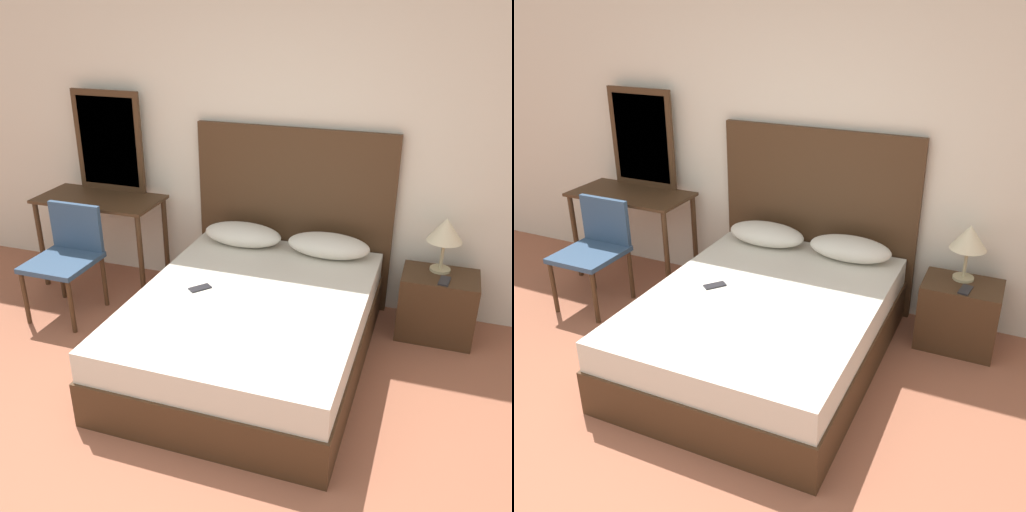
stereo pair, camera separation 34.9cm
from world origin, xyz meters
TOP-DOWN VIEW (x-y plane):
  - wall_back at (0.00, 2.62)m, footprint 10.00×0.06m
  - bed at (0.15, 1.52)m, footprint 1.53×1.99m
  - headboard at (0.15, 2.55)m, footprint 1.60×0.05m
  - pillow_left at (-0.20, 2.32)m, footprint 0.64×0.31m
  - pillow_right at (0.50, 2.32)m, footprint 0.64×0.31m
  - phone_on_bed at (-0.22, 1.50)m, footprint 0.15×0.16m
  - nightstand at (1.34, 2.28)m, footprint 0.54×0.39m
  - table_lamp at (1.33, 2.36)m, footprint 0.25×0.25m
  - phone_on_nightstand at (1.37, 2.19)m, footprint 0.09×0.16m
  - vanity_desk at (-1.47, 2.25)m, footprint 1.05×0.52m
  - vanity_mirror at (-1.47, 2.49)m, footprint 0.63×0.03m
  - chair at (-1.46, 1.74)m, footprint 0.48×0.51m

SIDE VIEW (x-z plane):
  - nightstand at x=1.34m, z-range 0.00..0.50m
  - bed at x=0.15m, z-range 0.00..0.51m
  - phone_on_nightstand at x=1.37m, z-range 0.50..0.51m
  - chair at x=-1.46m, z-range 0.08..0.94m
  - phone_on_bed at x=-0.22m, z-range 0.51..0.52m
  - pillow_left at x=-0.20m, z-range 0.51..0.69m
  - pillow_right at x=0.50m, z-range 0.51..0.69m
  - vanity_desk at x=-1.47m, z-range 0.26..1.06m
  - headboard at x=0.15m, z-range 0.00..1.44m
  - table_lamp at x=1.33m, z-range 0.60..1.02m
  - vanity_mirror at x=-1.47m, z-range 0.79..1.65m
  - wall_back at x=0.00m, z-range 0.00..2.70m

